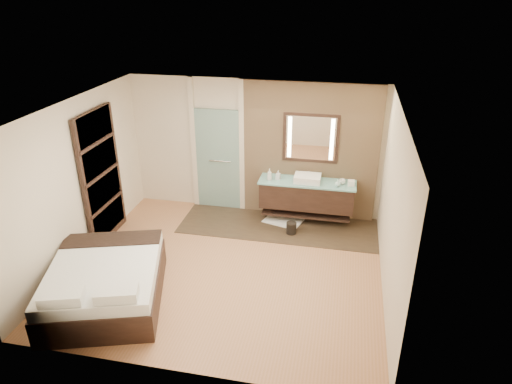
% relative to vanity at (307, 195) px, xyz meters
% --- Properties ---
extents(floor, '(5.00, 5.00, 0.00)m').
position_rel_vanity_xyz_m(floor, '(-1.10, -1.92, -0.58)').
color(floor, '#A66C45').
rests_on(floor, ground).
extents(tile_strip, '(3.80, 1.30, 0.01)m').
position_rel_vanity_xyz_m(tile_strip, '(-0.50, -0.32, -0.57)').
color(tile_strip, '#33251B').
rests_on(tile_strip, floor).
extents(stone_wall, '(2.60, 0.08, 2.70)m').
position_rel_vanity_xyz_m(stone_wall, '(0.00, 0.29, 0.77)').
color(stone_wall, tan).
rests_on(stone_wall, floor).
extents(vanity, '(1.85, 0.55, 0.88)m').
position_rel_vanity_xyz_m(vanity, '(0.00, 0.00, 0.00)').
color(vanity, black).
rests_on(vanity, stone_wall).
extents(mirror_unit, '(1.06, 0.04, 0.96)m').
position_rel_vanity_xyz_m(mirror_unit, '(0.00, 0.24, 1.07)').
color(mirror_unit, black).
rests_on(mirror_unit, stone_wall).
extents(frosted_door, '(1.10, 0.12, 2.70)m').
position_rel_vanity_xyz_m(frosted_door, '(-1.85, 0.28, 0.56)').
color(frosted_door, silver).
rests_on(frosted_door, floor).
extents(shoji_partition, '(0.06, 1.20, 2.40)m').
position_rel_vanity_xyz_m(shoji_partition, '(-3.53, -1.32, 0.63)').
color(shoji_partition, black).
rests_on(shoji_partition, floor).
extents(bed, '(2.09, 2.34, 0.76)m').
position_rel_vanity_xyz_m(bed, '(-2.64, -3.08, -0.27)').
color(bed, black).
rests_on(bed, floor).
extents(bath_mat, '(0.83, 0.69, 0.02)m').
position_rel_vanity_xyz_m(bath_mat, '(-0.43, -0.11, -0.56)').
color(bath_mat, white).
rests_on(bath_mat, floor).
extents(waste_bin, '(0.25, 0.25, 0.24)m').
position_rel_vanity_xyz_m(waste_bin, '(-0.21, -0.56, -0.46)').
color(waste_bin, black).
rests_on(waste_bin, floor).
extents(tissue_box, '(0.13, 0.13, 0.10)m').
position_rel_vanity_xyz_m(tissue_box, '(0.82, -0.03, 0.33)').
color(tissue_box, white).
rests_on(tissue_box, vanity).
extents(soap_bottle_a, '(0.09, 0.09, 0.23)m').
position_rel_vanity_xyz_m(soap_bottle_a, '(-0.72, -0.10, 0.40)').
color(soap_bottle_a, silver).
rests_on(soap_bottle_a, vanity).
extents(soap_bottle_b, '(0.09, 0.09, 0.18)m').
position_rel_vanity_xyz_m(soap_bottle_b, '(-0.57, -0.02, 0.37)').
color(soap_bottle_b, '#B2B2B2').
rests_on(soap_bottle_b, vanity).
extents(soap_bottle_c, '(0.14, 0.14, 0.14)m').
position_rel_vanity_xyz_m(soap_bottle_c, '(0.57, -0.13, 0.35)').
color(soap_bottle_c, silver).
rests_on(soap_bottle_c, vanity).
extents(cup, '(0.13, 0.13, 0.09)m').
position_rel_vanity_xyz_m(cup, '(0.65, 0.01, 0.33)').
color(cup, white).
rests_on(cup, vanity).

